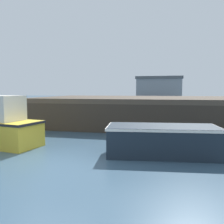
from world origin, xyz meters
name	(u,v)px	position (x,y,z in m)	size (l,w,h in m)	color
ground	(46,163)	(0.00, 0.00, -0.05)	(120.00, 160.00, 0.10)	#334C60
pier	(157,102)	(2.95, 8.02, 1.41)	(14.44, 7.31, 1.69)	#473D33
fishing_boat_mid	(162,139)	(3.38, 1.49, 0.52)	(3.72, 1.91, 0.97)	#19232D
warehouse	(159,89)	(2.21, 39.97, 2.34)	(8.38, 6.77, 4.65)	gray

